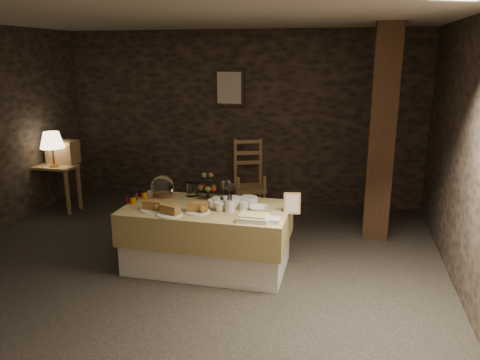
% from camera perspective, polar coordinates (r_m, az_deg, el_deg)
% --- Properties ---
extents(ground_plane, '(5.50, 5.00, 0.01)m').
position_cam_1_polar(ground_plane, '(5.27, -6.35, -10.12)').
color(ground_plane, black).
rests_on(ground_plane, ground).
extents(room_shell, '(5.52, 5.02, 2.60)m').
position_cam_1_polar(room_shell, '(4.82, -6.88, 6.95)').
color(room_shell, black).
rests_on(room_shell, ground).
extents(buffet_table, '(1.72, 0.92, 0.68)m').
position_cam_1_polar(buffet_table, '(5.03, -4.02, -6.44)').
color(buffet_table, silver).
rests_on(buffet_table, ground_plane).
extents(console_table, '(0.63, 0.36, 0.68)m').
position_cam_1_polar(console_table, '(7.33, -21.69, 0.65)').
color(console_table, olive).
rests_on(console_table, ground_plane).
extents(table_lamp, '(0.33, 0.33, 0.50)m').
position_cam_1_polar(table_lamp, '(7.16, -21.97, 4.48)').
color(table_lamp, '#C58C37').
rests_on(table_lamp, console_table).
extents(wine_rack, '(0.42, 0.26, 0.34)m').
position_cam_1_polar(wine_rack, '(7.38, -20.81, 3.23)').
color(wine_rack, olive).
rests_on(wine_rack, console_table).
extents(chair, '(0.59, 0.57, 0.77)m').
position_cam_1_polar(chair, '(7.18, 1.30, 0.54)').
color(chair, olive).
rests_on(chair, ground_plane).
extents(timber_column, '(0.30, 0.30, 2.60)m').
position_cam_1_polar(timber_column, '(5.90, 16.89, 5.31)').
color(timber_column, black).
rests_on(timber_column, ground_plane).
extents(framed_picture, '(0.45, 0.04, 0.55)m').
position_cam_1_polar(framed_picture, '(7.19, -1.29, 11.18)').
color(framed_picture, '#302218').
rests_on(framed_picture, room_shell).
extents(plate_stack_a, '(0.19, 0.19, 0.10)m').
position_cam_1_polar(plate_stack_a, '(4.92, -0.96, -2.70)').
color(plate_stack_a, silver).
rests_on(plate_stack_a, buffet_table).
extents(plate_stack_b, '(0.20, 0.20, 0.08)m').
position_cam_1_polar(plate_stack_b, '(4.98, 1.03, -2.57)').
color(plate_stack_b, silver).
rests_on(plate_stack_b, buffet_table).
extents(cutlery_holder, '(0.10, 0.10, 0.12)m').
position_cam_1_polar(cutlery_holder, '(4.76, -1.25, -3.18)').
color(cutlery_holder, silver).
rests_on(cutlery_holder, buffet_table).
extents(cup_a, '(0.13, 0.13, 0.09)m').
position_cam_1_polar(cup_a, '(4.86, -3.31, -2.97)').
color(cup_a, silver).
rests_on(cup_a, buffet_table).
extents(cup_b, '(0.12, 0.12, 0.10)m').
position_cam_1_polar(cup_b, '(4.78, -2.55, -3.24)').
color(cup_b, silver).
rests_on(cup_b, buffet_table).
extents(mug_c, '(0.09, 0.09, 0.09)m').
position_cam_1_polar(mug_c, '(4.94, -2.94, -2.66)').
color(mug_c, silver).
rests_on(mug_c, buffet_table).
extents(mug_d, '(0.08, 0.08, 0.09)m').
position_cam_1_polar(mug_d, '(4.81, 0.45, -3.18)').
color(mug_d, silver).
rests_on(mug_d, buffet_table).
extents(bowl, '(0.22, 0.22, 0.05)m').
position_cam_1_polar(bowl, '(4.79, 2.29, -3.50)').
color(bowl, silver).
rests_on(bowl, buffet_table).
extents(cake_dome, '(0.26, 0.26, 0.26)m').
position_cam_1_polar(cake_dome, '(5.30, -9.41, -0.97)').
color(cake_dome, olive).
rests_on(cake_dome, buffet_table).
extents(fruit_stand, '(0.23, 0.23, 0.33)m').
position_cam_1_polar(fruit_stand, '(5.18, -3.94, -0.88)').
color(fruit_stand, black).
rests_on(fruit_stand, buffet_table).
extents(bread_platter_left, '(0.26, 0.26, 0.11)m').
position_cam_1_polar(bread_platter_left, '(4.88, -10.54, -3.21)').
color(bread_platter_left, silver).
rests_on(bread_platter_left, buffet_table).
extents(bread_platter_center, '(0.26, 0.26, 0.11)m').
position_cam_1_polar(bread_platter_center, '(4.72, -8.54, -3.78)').
color(bread_platter_center, silver).
rests_on(bread_platter_center, buffet_table).
extents(bread_platter_right, '(0.26, 0.26, 0.11)m').
position_cam_1_polar(bread_platter_right, '(4.77, -5.19, -3.46)').
color(bread_platter_right, silver).
rests_on(bread_platter_right, buffet_table).
extents(jam_jars, '(0.18, 0.32, 0.07)m').
position_cam_1_polar(jam_jars, '(5.26, -12.53, -2.02)').
color(jam_jars, '#591514').
rests_on(jam_jars, buffet_table).
extents(tart_dish, '(0.30, 0.22, 0.07)m').
position_cam_1_polar(tart_dish, '(4.50, 1.64, -4.62)').
color(tart_dish, silver).
rests_on(tart_dish, buffet_table).
extents(square_dish, '(0.14, 0.14, 0.04)m').
position_cam_1_polar(square_dish, '(4.47, 4.01, -4.92)').
color(square_dish, silver).
rests_on(square_dish, buffet_table).
extents(menu_frame, '(0.18, 0.10, 0.22)m').
position_cam_1_polar(menu_frame, '(4.77, 6.36, -2.84)').
color(menu_frame, olive).
rests_on(menu_frame, buffet_table).
extents(storage_jar_a, '(0.10, 0.10, 0.16)m').
position_cam_1_polar(storage_jar_a, '(5.30, -6.06, -1.13)').
color(storage_jar_a, white).
rests_on(storage_jar_a, buffet_table).
extents(storage_jar_b, '(0.09, 0.09, 0.14)m').
position_cam_1_polar(storage_jar_b, '(5.33, -5.30, -1.13)').
color(storage_jar_b, white).
rests_on(storage_jar_b, buffet_table).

